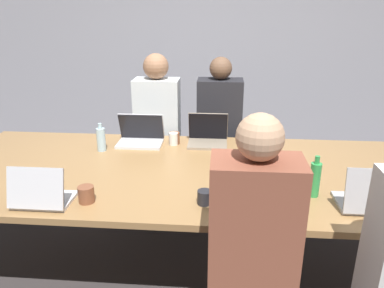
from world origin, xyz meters
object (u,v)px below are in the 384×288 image
object	(u,v)px
person_far_center	(219,136)
person_near_midright	(252,263)
person_far_midleft	(158,133)
laptop_near_right	(373,198)
laptop_far_center	(208,135)
bottle_near_right	(315,179)
laptop_near_midright	(255,200)
laptop_far_midleft	(141,135)
bottle_far_midleft	(101,139)
cup_far_midleft	(173,139)
cup_near_left	(86,194)
laptop_near_left	(41,194)
cup_near_midright	(204,197)
cup_far_center	(174,138)
stapler	(227,182)

from	to	relation	value
person_far_center	person_near_midright	distance (m)	1.81
person_far_midleft	person_near_midright	xyz separation A→B (m)	(0.74, -1.77, -0.02)
laptop_near_right	laptop_far_center	bearing A→B (deg)	-46.43
bottle_near_right	laptop_near_midright	world-z (taller)	bottle_near_right
laptop_near_midright	laptop_near_right	bearing A→B (deg)	-175.19
laptop_near_midright	bottle_near_right	bearing A→B (deg)	-150.93
laptop_far_midleft	laptop_near_midright	bearing A→B (deg)	-49.95
bottle_far_midleft	bottle_near_right	world-z (taller)	bottle_near_right
cup_far_midleft	laptop_near_right	world-z (taller)	laptop_near_right
person_far_center	bottle_near_right	world-z (taller)	person_far_center
laptop_near_right	person_near_midright	size ratio (longest dim) A/B	0.25
bottle_near_right	person_far_center	bearing A→B (deg)	114.72
cup_far_midleft	laptop_near_midright	distance (m)	1.15
bottle_far_midleft	cup_near_left	distance (m)	0.81
laptop_near_left	cup_near_left	size ratio (longest dim) A/B	3.26
person_far_center	bottle_far_midleft	size ratio (longest dim) A/B	6.33
laptop_near_left	cup_near_midright	world-z (taller)	laptop_near_left
bottle_far_midleft	laptop_near_midright	size ratio (longest dim) A/B	0.60
cup_far_midleft	laptop_near_left	distance (m)	1.20
person_far_center	bottle_far_midleft	bearing A→B (deg)	-145.00
laptop_far_midleft	cup_near_left	world-z (taller)	laptop_far_midleft
cup_far_center	laptop_near_left	xyz separation A→B (m)	(-0.61, -1.06, 0.02)
cup_far_midleft	cup_near_left	xyz separation A→B (m)	(-0.37, -0.98, -0.00)
person_near_midright	laptop_near_right	bearing A→B (deg)	-148.25
cup_far_center	person_far_midleft	size ratio (longest dim) A/B	0.07
cup_far_center	laptop_near_left	distance (m)	1.22
laptop_near_right	person_near_midright	xyz separation A→B (m)	(-0.67, -0.41, -0.15)
cup_far_center	stapler	world-z (taller)	cup_far_center
laptop_far_midleft	bottle_near_right	xyz separation A→B (m)	(1.20, -0.80, 0.04)
laptop_far_midleft	laptop_near_midright	distance (m)	1.31
cup_far_midleft	person_far_center	bearing A→B (deg)	51.25
laptop_far_midleft	person_far_midleft	world-z (taller)	person_far_midleft
laptop_far_center	cup_near_midright	distance (m)	0.99
cup_far_midleft	laptop_near_midright	size ratio (longest dim) A/B	0.27
laptop_far_center	cup_far_center	distance (m)	0.27
person_far_center	laptop_far_midleft	bearing A→B (deg)	-145.19
laptop_far_center	cup_near_midright	xyz separation A→B (m)	(0.02, -0.99, -0.03)
cup_far_midleft	bottle_near_right	world-z (taller)	bottle_near_right
laptop_near_midright	stapler	distance (m)	0.32
cup_far_center	laptop_near_right	distance (m)	1.54
person_far_midleft	stapler	size ratio (longest dim) A/B	9.34
bottle_far_midleft	person_far_center	bearing A→B (deg)	35.00
person_near_midright	bottle_far_midleft	bearing A→B (deg)	-47.49
cup_far_center	stapler	xyz separation A→B (m)	(0.42, -0.73, -0.02)
laptop_far_center	laptop_near_right	world-z (taller)	laptop_near_right
person_near_midright	stapler	xyz separation A→B (m)	(-0.12, 0.65, 0.09)
cup_near_left	laptop_near_midright	xyz separation A→B (m)	(0.95, -0.02, 0.02)
bottle_far_midleft	person_near_midright	xyz separation A→B (m)	(1.08, -1.17, -0.16)
cup_far_midleft	laptop_near_midright	world-z (taller)	laptop_near_midright
bottle_near_right	person_near_midright	size ratio (longest dim) A/B	0.18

